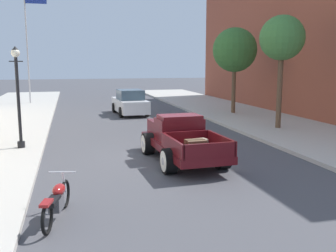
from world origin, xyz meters
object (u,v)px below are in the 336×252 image
Objects in this scene: street_lamp_near at (18,90)px; street_tree_second at (235,50)px; flagpole at (29,32)px; car_background_white at (130,103)px; street_tree_nearest at (282,39)px; motorcycle_parked at (57,200)px; hotrod_truck_maroon at (180,138)px.

street_tree_second is (12.25, 7.65, 1.79)m from street_lamp_near.
street_lamp_near is at bearing -86.71° from flagpole.
car_background_white is 11.60m from flagpole.
motorcycle_parked is at bearing -140.05° from street_tree_nearest.
motorcycle_parked is at bearing -125.93° from street_tree_second.
flagpole reaches higher than car_background_white.
street_tree_second is (6.52, -1.92, 3.41)m from car_background_white.
hotrod_truck_maroon is at bearing 47.42° from motorcycle_parked.
car_background_white is at bearing 75.89° from motorcycle_parked.
hotrod_truck_maroon is at bearing -90.62° from car_background_white.
motorcycle_parked is at bearing -132.58° from hotrod_truck_maroon.
hotrod_truck_maroon is at bearing -145.84° from street_tree_nearest.
street_tree_nearest is (6.29, -7.93, 3.76)m from car_background_white.
motorcycle_parked is 0.38× the size of street_tree_nearest.
street_lamp_near is 0.70× the size of street_tree_second.
motorcycle_parked is at bearing -84.15° from flagpole.
flagpole is (-1.01, 17.58, 3.39)m from street_lamp_near.
car_background_white reaches higher than motorcycle_parked.
hotrod_truck_maroon is 0.55× the size of flagpole.
street_tree_nearest reaches higher than street_tree_second.
hotrod_truck_maroon is 21.93m from flagpole.
car_background_white is 1.14× the size of street_lamp_near.
street_tree_second is at bearing 54.07° from motorcycle_parked.
street_lamp_near is at bearing 102.03° from motorcycle_parked.
street_lamp_near is 12.32m from street_tree_nearest.
motorcycle_parked is at bearing -104.11° from car_background_white.
car_background_white is at bearing -49.93° from flagpole.
street_lamp_near reaches higher than hotrod_truck_maroon.
hotrod_truck_maroon is 0.90× the size of street_tree_nearest.
motorcycle_parked is 0.54× the size of street_lamp_near.
flagpole reaches higher than street_lamp_near.
hotrod_truck_maroon is 8.63m from street_tree_nearest.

